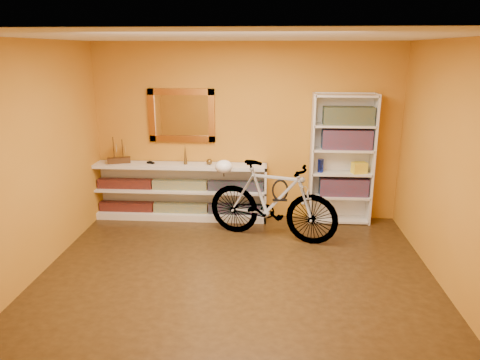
# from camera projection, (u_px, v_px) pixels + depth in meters

# --- Properties ---
(floor) EXTENTS (4.50, 4.00, 0.01)m
(floor) POSITION_uv_depth(u_px,v_px,m) (236.00, 278.00, 5.03)
(floor) COLOR black
(floor) RESTS_ON ground
(ceiling) EXTENTS (4.50, 4.00, 0.01)m
(ceiling) POSITION_uv_depth(u_px,v_px,m) (235.00, 36.00, 4.30)
(ceiling) COLOR silver
(ceiling) RESTS_ON ground
(back_wall) EXTENTS (4.50, 0.01, 2.60)m
(back_wall) POSITION_uv_depth(u_px,v_px,m) (246.00, 133.00, 6.58)
(back_wall) COLOR #BB751C
(back_wall) RESTS_ON ground
(left_wall) EXTENTS (0.01, 4.00, 2.60)m
(left_wall) POSITION_uv_depth(u_px,v_px,m) (28.00, 163.00, 4.81)
(left_wall) COLOR #BB751C
(left_wall) RESTS_ON ground
(right_wall) EXTENTS (0.01, 4.00, 2.60)m
(right_wall) POSITION_uv_depth(u_px,v_px,m) (456.00, 171.00, 4.51)
(right_wall) COLOR #BB751C
(right_wall) RESTS_ON ground
(gilt_mirror) EXTENTS (0.98, 0.06, 0.78)m
(gilt_mirror) POSITION_uv_depth(u_px,v_px,m) (182.00, 116.00, 6.54)
(gilt_mirror) COLOR #94551B
(gilt_mirror) RESTS_ON back_wall
(wall_socket) EXTENTS (0.09, 0.02, 0.09)m
(wall_socket) POSITION_uv_depth(u_px,v_px,m) (304.00, 201.00, 6.80)
(wall_socket) COLOR silver
(wall_socket) RESTS_ON back_wall
(console_unit) EXTENTS (2.60, 0.35, 0.85)m
(console_unit) POSITION_uv_depth(u_px,v_px,m) (180.00, 191.00, 6.71)
(console_unit) COLOR silver
(console_unit) RESTS_ON floor
(cd_row_lower) EXTENTS (2.50, 0.13, 0.14)m
(cd_row_lower) POSITION_uv_depth(u_px,v_px,m) (181.00, 208.00, 6.76)
(cd_row_lower) COLOR black
(cd_row_lower) RESTS_ON console_unit
(cd_row_upper) EXTENTS (2.50, 0.13, 0.14)m
(cd_row_upper) POSITION_uv_depth(u_px,v_px,m) (180.00, 185.00, 6.66)
(cd_row_upper) COLOR #1B517D
(cd_row_upper) RESTS_ON console_unit
(model_ship) EXTENTS (0.36, 0.22, 0.40)m
(model_ship) POSITION_uv_depth(u_px,v_px,m) (118.00, 150.00, 6.60)
(model_ship) COLOR #3A2210
(model_ship) RESTS_ON console_unit
(toy_car) EXTENTS (0.00, 0.00, 0.00)m
(toy_car) POSITION_uv_depth(u_px,v_px,m) (151.00, 164.00, 6.62)
(toy_car) COLOR black
(toy_car) RESTS_ON console_unit
(bronze_ornament) EXTENTS (0.05, 0.05, 0.31)m
(bronze_ornament) POSITION_uv_depth(u_px,v_px,m) (185.00, 154.00, 6.54)
(bronze_ornament) COLOR brown
(bronze_ornament) RESTS_ON console_unit
(decorative_orb) EXTENTS (0.09, 0.09, 0.09)m
(decorative_orb) POSITION_uv_depth(u_px,v_px,m) (209.00, 162.00, 6.55)
(decorative_orb) COLOR brown
(decorative_orb) RESTS_ON console_unit
(bookcase) EXTENTS (0.90, 0.30, 1.90)m
(bookcase) POSITION_uv_depth(u_px,v_px,m) (342.00, 160.00, 6.43)
(bookcase) COLOR silver
(bookcase) RESTS_ON floor
(book_row_a) EXTENTS (0.70, 0.22, 0.26)m
(book_row_a) POSITION_uv_depth(u_px,v_px,m) (343.00, 187.00, 6.54)
(book_row_a) COLOR maroon
(book_row_a) RESTS_ON bookcase
(book_row_b) EXTENTS (0.70, 0.22, 0.28)m
(book_row_b) POSITION_uv_depth(u_px,v_px,m) (347.00, 139.00, 6.34)
(book_row_b) COLOR maroon
(book_row_b) RESTS_ON bookcase
(book_row_c) EXTENTS (0.70, 0.22, 0.25)m
(book_row_c) POSITION_uv_depth(u_px,v_px,m) (348.00, 116.00, 6.25)
(book_row_c) COLOR #174353
(book_row_c) RESTS_ON bookcase
(travel_mug) EXTENTS (0.09, 0.09, 0.19)m
(travel_mug) POSITION_uv_depth(u_px,v_px,m) (321.00, 166.00, 6.46)
(travel_mug) COLOR #16269B
(travel_mug) RESTS_ON bookcase
(red_tin) EXTENTS (0.18, 0.18, 0.18)m
(red_tin) POSITION_uv_depth(u_px,v_px,m) (330.00, 118.00, 6.30)
(red_tin) COLOR maroon
(red_tin) RESTS_ON bookcase
(yellow_bag) EXTENTS (0.23, 0.19, 0.16)m
(yellow_bag) POSITION_uv_depth(u_px,v_px,m) (359.00, 168.00, 6.41)
(yellow_bag) COLOR yellow
(yellow_bag) RESTS_ON bookcase
(bicycle) EXTENTS (0.99, 1.88, 1.07)m
(bicycle) POSITION_uv_depth(u_px,v_px,m) (272.00, 201.00, 5.95)
(bicycle) COLOR silver
(bicycle) RESTS_ON floor
(helmet) EXTENTS (0.24, 0.23, 0.18)m
(helmet) POSITION_uv_depth(u_px,v_px,m) (224.00, 167.00, 6.07)
(helmet) COLOR white
(helmet) RESTS_ON bicycle
(u_lock) EXTENTS (0.22, 0.02, 0.22)m
(u_lock) POSITION_uv_depth(u_px,v_px,m) (280.00, 190.00, 5.87)
(u_lock) COLOR black
(u_lock) RESTS_ON bicycle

